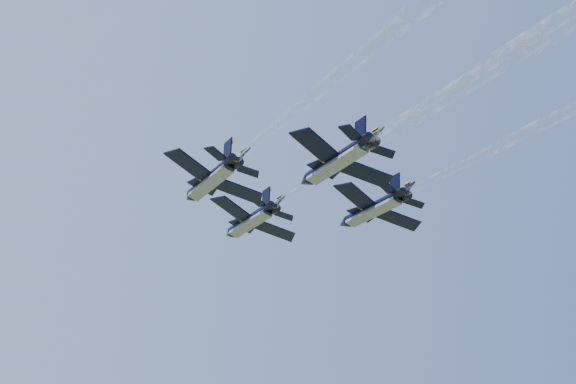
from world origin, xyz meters
name	(u,v)px	position (x,y,z in m)	size (l,w,h in m)	color
jet_lead	(250,221)	(-5.21, 9.39, 94.30)	(12.58, 16.97, 5.19)	black
jet_left	(211,180)	(-15.04, -3.98, 94.30)	(12.58, 16.97, 5.19)	black
jet_right	(372,209)	(8.16, -1.63, 94.30)	(12.58, 16.97, 5.19)	black
jet_slot	(336,162)	(-3.59, -14.94, 94.30)	(12.58, 16.97, 5.19)	black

